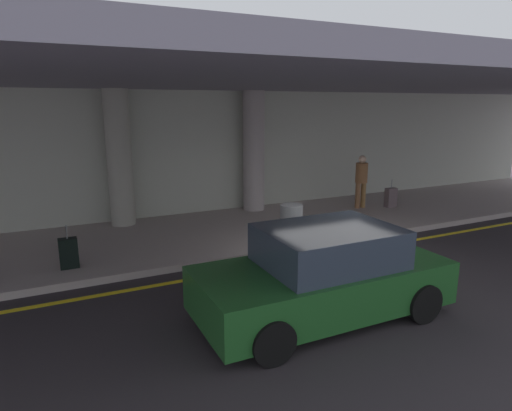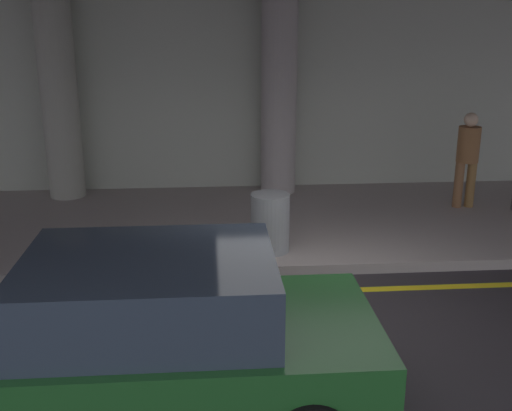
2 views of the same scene
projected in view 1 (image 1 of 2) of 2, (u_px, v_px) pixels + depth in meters
ground_plane at (346, 261)px, 9.70m from camera, size 60.00×60.00×0.00m
sidewalk at (279, 224)px, 12.40m from camera, size 26.00×4.20×0.15m
lane_stripe_yellow at (333, 254)px, 10.13m from camera, size 26.00×0.14×0.01m
support_column_left_mid at (119, 158)px, 11.75m from camera, size 0.66×0.66×3.65m
support_column_center at (254, 152)px, 13.44m from camera, size 0.66×0.66×3.65m
ceiling_overhang at (290, 82)px, 11.09m from camera, size 28.00×13.20×0.30m
terminal_back_wall at (246, 152)px, 13.96m from camera, size 26.00×0.30×3.80m
car_dark_green at (324, 275)px, 7.05m from camera, size 4.10×1.92×1.50m
person_waiting_for_ride at (361, 178)px, 13.86m from camera, size 0.38×0.38×1.68m
suitcase_upright_primary at (69, 253)px, 8.84m from camera, size 0.36×0.22×0.90m
suitcase_upright_secondary at (391, 198)px, 14.11m from camera, size 0.36×0.22×0.90m
trash_bin_steel at (291, 222)px, 10.78m from camera, size 0.56×0.56×0.85m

